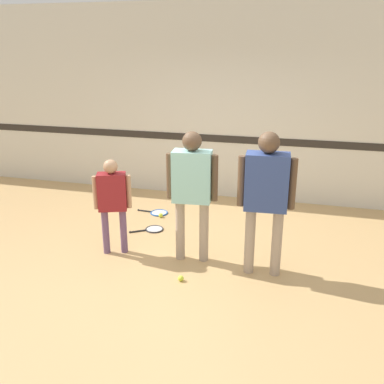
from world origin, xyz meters
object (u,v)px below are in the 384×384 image
tennis_ball_near_instructor (181,278)px  tennis_ball_by_spare_racket (161,215)px  racket_second_spare (153,229)px  person_instructor (192,183)px  person_student_left (112,197)px  person_student_right (266,189)px  racket_spare_on_floor (158,213)px

tennis_ball_near_instructor → tennis_ball_by_spare_racket: same height
racket_second_spare → person_instructor: bearing=104.5°
person_instructor → person_student_left: (-1.00, -0.08, -0.23)m
tennis_ball_by_spare_racket → person_instructor: bearing=-55.4°
person_instructor → person_student_right: 0.88m
person_student_right → person_instructor: bearing=-11.7°
racket_second_spare → tennis_ball_by_spare_racket: size_ratio=7.51×
racket_spare_on_floor → tennis_ball_near_instructor: tennis_ball_near_instructor is taller
person_student_left → person_student_right: size_ratio=0.74×
tennis_ball_by_spare_racket → racket_second_spare: bearing=-84.8°
person_student_left → racket_second_spare: 1.10m
person_student_left → person_student_right: 1.89m
racket_spare_on_floor → racket_second_spare: same height
racket_second_spare → tennis_ball_near_instructor: 1.48m
person_student_left → racket_second_spare: (0.22, 0.78, -0.75)m
racket_spare_on_floor → tennis_ball_by_spare_racket: bearing=127.4°
person_instructor → racket_spare_on_floor: person_instructor is taller
racket_spare_on_floor → tennis_ball_near_instructor: size_ratio=7.92×
person_instructor → tennis_ball_by_spare_racket: (-0.82, 1.19, -0.96)m
person_student_left → tennis_ball_by_spare_racket: size_ratio=18.63×
tennis_ball_near_instructor → tennis_ball_by_spare_racket: (-0.84, 1.73, 0.00)m
person_student_right → racket_spare_on_floor: 2.53m
racket_second_spare → tennis_ball_by_spare_racket: tennis_ball_by_spare_racket is taller
person_student_right → tennis_ball_near_instructor: size_ratio=25.29×
tennis_ball_near_instructor → person_instructor: bearing=91.6°
person_student_right → tennis_ball_near_instructor: (-0.86, -0.43, -1.00)m
person_student_right → racket_second_spare: size_ratio=3.37×
person_instructor → tennis_ball_near_instructor: size_ratio=24.33×
tennis_ball_near_instructor → person_student_right: bearing=26.4°
tennis_ball_by_spare_racket → tennis_ball_near_instructor: bearing=-64.2°
person_instructor → person_student_left: person_instructor is taller
person_instructor → tennis_ball_near_instructor: (0.02, -0.54, -0.96)m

